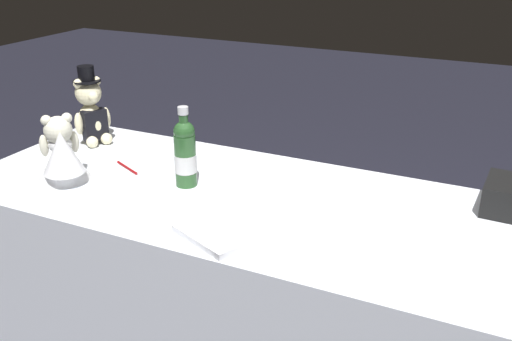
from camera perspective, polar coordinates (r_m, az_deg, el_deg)
The scene contains 6 objects.
reception_table at distance 2.05m, azimuth 0.00°, elevation -12.02°, with size 2.03×0.78×0.72m, color white.
teddy_bear_groom at distance 2.40m, azimuth -15.94°, elevation 5.61°, with size 0.14×0.14×0.31m.
teddy_bear_bride at distance 2.07m, azimuth -18.62°, elevation 1.60°, with size 0.23×0.22×0.24m.
champagne_bottle at distance 1.93m, azimuth -7.06°, elevation 1.73°, with size 0.07×0.07×0.28m.
signing_pen at distance 2.14m, azimuth -12.52°, elevation 0.23°, with size 0.14×0.07×0.01m.
guestbook at distance 1.68m, azimuth -2.10°, elevation -5.50°, with size 0.22×0.29×0.02m, color white.
Camera 1 is at (-0.72, 1.51, 1.53)m, focal length 40.58 mm.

